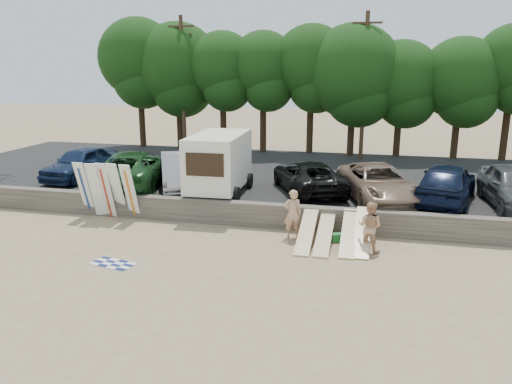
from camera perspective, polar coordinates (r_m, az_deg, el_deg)
ground at (r=17.82m, az=3.35°, el=-7.25°), size 120.00×120.00×0.00m
seawall at (r=20.45m, az=4.87°, el=-2.92°), size 44.00×0.50×1.00m
parking_lot at (r=27.67m, az=7.25°, el=1.29°), size 44.00×14.50×0.70m
treeline at (r=33.97m, az=7.01°, el=14.00°), size 33.00×6.59×9.13m
utility_poles at (r=32.35m, az=12.27°, el=12.05°), size 25.80×0.26×9.00m
box_trailer at (r=23.02m, az=-4.29°, el=3.58°), size 2.67×4.50×2.79m
car_0 at (r=27.78m, az=-19.39°, el=3.13°), size 2.40×5.05×1.67m
car_1 at (r=25.38m, az=-13.78°, el=2.64°), size 4.11×6.78×1.76m
car_2 at (r=24.60m, az=-8.66°, el=2.43°), size 3.74×5.35×1.67m
car_3 at (r=23.58m, az=6.00°, el=1.78°), size 4.46×5.94×1.50m
car_4 at (r=22.77m, az=13.77°, el=1.05°), size 4.26×6.10×1.55m
car_5 at (r=23.13m, az=20.94°, el=1.01°), size 3.35×5.61×1.79m
surfboard_upright_0 at (r=23.12m, az=-18.99°, el=0.31°), size 0.54×0.81×2.51m
surfboard_upright_1 at (r=22.71m, az=-17.82°, el=0.17°), size 0.52×0.79×2.51m
surfboard_upright_2 at (r=22.52m, az=-16.78°, el=0.15°), size 0.55×0.74×2.53m
surfboard_upright_3 at (r=22.40m, az=-15.57°, el=0.15°), size 0.57×0.80×2.52m
surfboard_upright_4 at (r=22.01m, az=-14.19°, el=-0.01°), size 0.57×0.80×2.52m
surfboard_low_0 at (r=18.87m, az=5.81°, el=-4.45°), size 0.56×2.88×0.99m
surfboard_low_1 at (r=18.86m, az=7.85°, el=-4.70°), size 0.56×2.91×0.88m
surfboard_low_2 at (r=18.85m, az=10.60°, el=-4.58°), size 0.56×2.86×1.03m
surfboard_low_3 at (r=18.88m, az=12.08°, el=-4.46°), size 0.56×2.83×1.14m
beachgoer_a at (r=19.30m, az=4.20°, el=-2.51°), size 0.82×0.67×1.93m
beachgoer_b at (r=18.36m, az=12.87°, el=-3.88°), size 1.10×0.99×1.85m
cooler at (r=19.31m, az=9.22°, el=-5.17°), size 0.46×0.41×0.32m
gear_bag at (r=19.87m, az=7.59°, el=-4.70°), size 0.37×0.35×0.22m
beach_towel at (r=17.76m, az=-16.02°, el=-7.86°), size 1.78×1.78×0.00m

